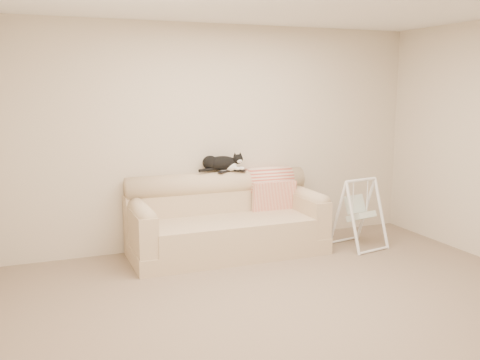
# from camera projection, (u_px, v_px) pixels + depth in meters

# --- Properties ---
(ground_plane) EXTENTS (5.00, 5.00, 0.00)m
(ground_plane) POSITION_uv_depth(u_px,v_px,m) (298.00, 302.00, 4.73)
(ground_plane) COLOR #6D5D4A
(ground_plane) RESTS_ON ground
(room_shell) EXTENTS (5.04, 4.04, 2.60)m
(room_shell) POSITION_uv_depth(u_px,v_px,m) (301.00, 130.00, 4.47)
(room_shell) COLOR #C4B59C
(room_shell) RESTS_ON ground
(sofa) EXTENTS (2.20, 0.93, 0.90)m
(sofa) POSITION_uv_depth(u_px,v_px,m) (225.00, 222.00, 6.12)
(sofa) COLOR tan
(sofa) RESTS_ON ground
(remote_a) EXTENTS (0.18, 0.14, 0.03)m
(remote_a) POSITION_uv_depth(u_px,v_px,m) (224.00, 171.00, 6.25)
(remote_a) COLOR black
(remote_a) RESTS_ON sofa
(remote_b) EXTENTS (0.16, 0.14, 0.02)m
(remote_b) POSITION_uv_depth(u_px,v_px,m) (239.00, 170.00, 6.32)
(remote_b) COLOR black
(remote_b) RESTS_ON sofa
(tuxedo_cat) EXTENTS (0.56, 0.24, 0.22)m
(tuxedo_cat) POSITION_uv_depth(u_px,v_px,m) (221.00, 163.00, 6.25)
(tuxedo_cat) COLOR black
(tuxedo_cat) RESTS_ON sofa
(throw_blanket) EXTENTS (0.55, 0.38, 0.58)m
(throw_blanket) POSITION_uv_depth(u_px,v_px,m) (269.00, 183.00, 6.50)
(throw_blanket) COLOR #C44C3A
(throw_blanket) RESTS_ON sofa
(baby_swing) EXTENTS (0.60, 0.62, 0.83)m
(baby_swing) POSITION_uv_depth(u_px,v_px,m) (359.00, 213.00, 6.32)
(baby_swing) COLOR white
(baby_swing) RESTS_ON ground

